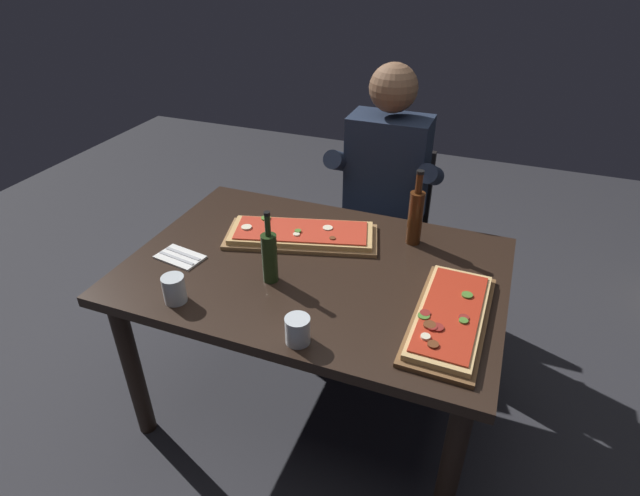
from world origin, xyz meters
TOP-DOWN VIEW (x-y plane):
  - ground_plane at (0.00, 0.00)m, footprint 6.40×6.40m
  - dining_table at (0.00, 0.00)m, footprint 1.40×0.96m
  - pizza_rectangular_front at (-0.13, 0.16)m, footprint 0.66×0.40m
  - pizza_rectangular_left at (0.53, -0.14)m, footprint 0.24×0.55m
  - wine_bottle_dark at (0.31, 0.30)m, footprint 0.06×0.06m
  - oil_bottle_amber at (-0.12, -0.14)m, footprint 0.06×0.06m
  - tumbler_near_camera at (0.10, -0.41)m, footprint 0.08×0.08m
  - tumbler_far_side at (-0.37, -0.37)m, footprint 0.08×0.08m
  - napkin_cutlery_set at (-0.51, -0.14)m, footprint 0.20×0.14m
  - diner_chair at (0.07, 0.86)m, footprint 0.44×0.44m
  - seated_diner at (0.07, 0.74)m, footprint 0.53×0.41m

SIDE VIEW (x-z plane):
  - ground_plane at x=0.00m, z-range 0.00..0.00m
  - diner_chair at x=0.07m, z-range 0.05..0.92m
  - dining_table at x=0.00m, z-range 0.27..1.01m
  - seated_diner at x=0.07m, z-range 0.08..1.41m
  - napkin_cutlery_set at x=-0.51m, z-range 0.74..0.75m
  - pizza_rectangular_front at x=-0.13m, z-range 0.73..0.78m
  - pizza_rectangular_left at x=0.53m, z-range 0.73..0.78m
  - tumbler_near_camera at x=0.10m, z-range 0.74..0.83m
  - tumbler_far_side at x=-0.37m, z-range 0.74..0.84m
  - oil_bottle_amber at x=-0.12m, z-range 0.70..0.98m
  - wine_bottle_dark at x=0.31m, z-range 0.71..1.02m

